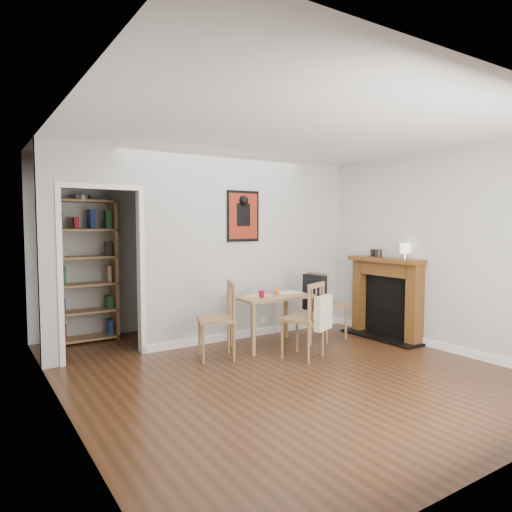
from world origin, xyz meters
TOP-DOWN VIEW (x-y plane):
  - ground at (0.00, 0.00)m, footprint 5.20×5.20m
  - room_shell at (0.10, 1.34)m, footprint 5.20×5.20m
  - dining_table at (0.50, 0.78)m, footprint 1.02×0.65m
  - chair_left at (-0.40, 0.66)m, footprint 0.61×0.61m
  - chair_right at (1.37, 0.66)m, footprint 0.57×0.51m
  - chair_front at (0.52, 0.11)m, footprint 0.61×0.64m
  - bookshelf at (-1.53, 2.40)m, footprint 0.84×0.34m
  - fireplace at (2.16, 0.25)m, footprint 0.45×1.25m
  - red_glass at (0.26, 0.65)m, footprint 0.07×0.07m
  - orange_fruit at (0.63, 0.82)m, footprint 0.07×0.07m
  - placemat at (0.31, 0.80)m, footprint 0.41×0.35m
  - notebook at (0.78, 0.78)m, footprint 0.36×0.28m
  - mantel_lamp at (2.17, -0.04)m, footprint 0.14×0.14m
  - ceramic_jar_a at (2.08, 0.34)m, footprint 0.10×0.10m
  - ceramic_jar_b at (2.18, 0.53)m, footprint 0.09×0.09m

SIDE VIEW (x-z plane):
  - ground at x=0.00m, z-range 0.00..0.00m
  - chair_left at x=-0.40m, z-range 0.00..0.95m
  - chair_front at x=0.52m, z-range 0.01..0.95m
  - chair_right at x=1.37m, z-range 0.02..0.98m
  - dining_table at x=0.50m, z-range 0.26..0.96m
  - fireplace at x=2.16m, z-range 0.04..1.20m
  - placemat at x=0.31m, z-range 0.69..0.70m
  - notebook at x=0.78m, z-range 0.69..0.71m
  - orange_fruit at x=0.63m, z-range 0.69..0.77m
  - red_glass at x=0.26m, z-range 0.69..0.79m
  - bookshelf at x=-1.53m, z-range -0.01..1.99m
  - ceramic_jar_b at x=2.18m, z-range 1.16..1.27m
  - ceramic_jar_a at x=2.08m, z-range 1.16..1.28m
  - mantel_lamp at x=2.17m, z-range 1.19..1.40m
  - room_shell at x=0.10m, z-range -1.30..3.90m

